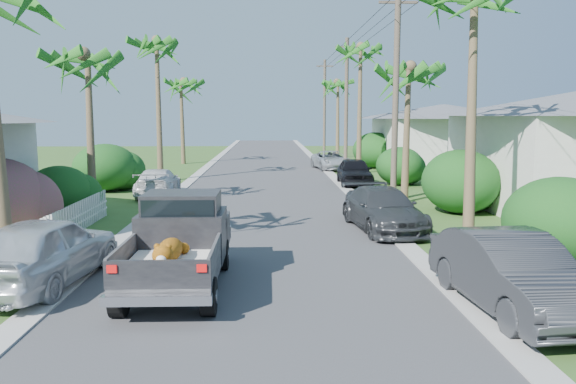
{
  "coord_description": "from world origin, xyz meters",
  "views": [
    {
      "loc": [
        0.27,
        -10.6,
        3.82
      ],
      "look_at": [
        0.88,
        7.06,
        1.4
      ],
      "focal_mm": 35.0,
      "sensor_mm": 36.0,
      "label": 1
    }
  ],
  "objects_px": {
    "palm_l_c": "(157,42)",
    "house_right_far": "(443,139)",
    "parked_car_ln": "(44,251)",
    "parked_car_lf": "(158,183)",
    "parked_car_rd": "(331,160)",
    "parked_car_rf": "(355,172)",
    "palm_l_b": "(87,55)",
    "parked_car_rn": "(511,273)",
    "parked_car_rm": "(383,210)",
    "palm_r_b": "(409,68)",
    "utility_pole_b": "(396,96)",
    "palm_r_d": "(338,82)",
    "utility_pole_c": "(346,104)",
    "palm_l_d": "(181,81)",
    "pickup_truck": "(181,239)",
    "palm_r_c": "(361,48)",
    "utility_pole_d": "(325,107)"
  },
  "relations": [
    {
      "from": "palm_l_b",
      "to": "palm_r_c",
      "type": "bearing_deg",
      "value": 47.12
    },
    {
      "from": "palm_r_c",
      "to": "utility_pole_d",
      "type": "distance_m",
      "value": 17.37
    },
    {
      "from": "parked_car_rd",
      "to": "palm_r_d",
      "type": "xyz_separation_m",
      "value": [
        1.79,
        11.09,
        6.09
      ]
    },
    {
      "from": "parked_car_ln",
      "to": "utility_pole_c",
      "type": "distance_m",
      "value": 28.37
    },
    {
      "from": "utility_pole_b",
      "to": "utility_pole_c",
      "type": "xyz_separation_m",
      "value": [
        0.0,
        15.0,
        0.0
      ]
    },
    {
      "from": "parked_car_ln",
      "to": "palm_l_c",
      "type": "xyz_separation_m",
      "value": [
        -1.21,
        20.12,
        7.11
      ]
    },
    {
      "from": "parked_car_rf",
      "to": "palm_l_b",
      "type": "xyz_separation_m",
      "value": [
        -11.8,
        -7.97,
        5.41
      ]
    },
    {
      "from": "pickup_truck",
      "to": "house_right_far",
      "type": "relative_size",
      "value": 0.57
    },
    {
      "from": "pickup_truck",
      "to": "utility_pole_d",
      "type": "relative_size",
      "value": 0.57
    },
    {
      "from": "parked_car_rm",
      "to": "utility_pole_b",
      "type": "height_order",
      "value": "utility_pole_b"
    },
    {
      "from": "parked_car_rd",
      "to": "house_right_far",
      "type": "distance_m",
      "value": 8.49
    },
    {
      "from": "parked_car_rf",
      "to": "palm_l_d",
      "type": "bearing_deg",
      "value": 131.39
    },
    {
      "from": "parked_car_ln",
      "to": "palm_l_b",
      "type": "distance_m",
      "value": 11.62
    },
    {
      "from": "parked_car_rm",
      "to": "palm_l_d",
      "type": "distance_m",
      "value": 28.87
    },
    {
      "from": "palm_l_b",
      "to": "parked_car_rd",
      "type": "bearing_deg",
      "value": 55.76
    },
    {
      "from": "parked_car_rm",
      "to": "parked_car_rd",
      "type": "bearing_deg",
      "value": 81.6
    },
    {
      "from": "parked_car_rd",
      "to": "palm_l_c",
      "type": "relative_size",
      "value": 0.51
    },
    {
      "from": "parked_car_rd",
      "to": "palm_r_c",
      "type": "xyz_separation_m",
      "value": [
        1.49,
        -2.91,
        7.46
      ]
    },
    {
      "from": "house_right_far",
      "to": "parked_car_lf",
      "type": "bearing_deg",
      "value": -142.3
    },
    {
      "from": "parked_car_rn",
      "to": "parked_car_rm",
      "type": "xyz_separation_m",
      "value": [
        -0.91,
        7.88,
        -0.07
      ]
    },
    {
      "from": "palm_r_b",
      "to": "utility_pole_b",
      "type": "distance_m",
      "value": 2.61
    },
    {
      "from": "pickup_truck",
      "to": "parked_car_rf",
      "type": "distance_m",
      "value": 19.19
    },
    {
      "from": "parked_car_ln",
      "to": "parked_car_lf",
      "type": "distance_m",
      "value": 14.21
    },
    {
      "from": "pickup_truck",
      "to": "parked_car_ln",
      "type": "relative_size",
      "value": 1.09
    },
    {
      "from": "parked_car_rn",
      "to": "pickup_truck",
      "type": "bearing_deg",
      "value": 157.26
    },
    {
      "from": "pickup_truck",
      "to": "parked_car_lf",
      "type": "distance_m",
      "value": 14.46
    },
    {
      "from": "pickup_truck",
      "to": "utility_pole_d",
      "type": "bearing_deg",
      "value": 79.85
    },
    {
      "from": "parked_car_ln",
      "to": "palm_r_d",
      "type": "distance_m",
      "value": 40.2
    },
    {
      "from": "utility_pole_d",
      "to": "palm_l_d",
      "type": "bearing_deg",
      "value": -143.36
    },
    {
      "from": "parked_car_rn",
      "to": "palm_r_d",
      "type": "bearing_deg",
      "value": 82.68
    },
    {
      "from": "pickup_truck",
      "to": "palm_l_d",
      "type": "height_order",
      "value": "palm_l_d"
    },
    {
      "from": "parked_car_rf",
      "to": "palm_l_c",
      "type": "xyz_separation_m",
      "value": [
        -11.0,
        2.03,
        7.18
      ]
    },
    {
      "from": "palm_l_d",
      "to": "house_right_far",
      "type": "bearing_deg",
      "value": -11.59
    },
    {
      "from": "pickup_truck",
      "to": "palm_l_b",
      "type": "xyz_separation_m",
      "value": [
        -5.06,
        9.99,
        5.14
      ]
    },
    {
      "from": "palm_l_c",
      "to": "house_right_far",
      "type": "relative_size",
      "value": 1.02
    },
    {
      "from": "parked_car_lf",
      "to": "palm_r_b",
      "type": "xyz_separation_m",
      "value": [
        11.6,
        -1.09,
        5.31
      ]
    },
    {
      "from": "parked_car_lf",
      "to": "parked_car_rd",
      "type": "bearing_deg",
      "value": -129.91
    },
    {
      "from": "palm_r_c",
      "to": "palm_r_b",
      "type": "bearing_deg",
      "value": -87.92
    },
    {
      "from": "palm_r_d",
      "to": "utility_pole_d",
      "type": "height_order",
      "value": "utility_pole_d"
    },
    {
      "from": "parked_car_rn",
      "to": "parked_car_ln",
      "type": "xyz_separation_m",
      "value": [
        -9.79,
        2.0,
        0.04
      ]
    },
    {
      "from": "parked_car_rn",
      "to": "utility_pole_c",
      "type": "height_order",
      "value": "utility_pole_c"
    },
    {
      "from": "parked_car_ln",
      "to": "palm_l_c",
      "type": "distance_m",
      "value": 21.37
    },
    {
      "from": "parked_car_rd",
      "to": "pickup_truck",
      "type": "bearing_deg",
      "value": -111.38
    },
    {
      "from": "parked_car_lf",
      "to": "palm_r_c",
      "type": "height_order",
      "value": "palm_r_c"
    },
    {
      "from": "parked_car_rf",
      "to": "palm_l_b",
      "type": "bearing_deg",
      "value": -143.91
    },
    {
      "from": "palm_r_d",
      "to": "utility_pole_c",
      "type": "relative_size",
      "value": 0.89
    },
    {
      "from": "parked_car_rf",
      "to": "parked_car_lf",
      "type": "bearing_deg",
      "value": -156.73
    },
    {
      "from": "parked_car_rd",
      "to": "palm_l_d",
      "type": "height_order",
      "value": "palm_l_d"
    },
    {
      "from": "palm_l_c",
      "to": "house_right_far",
      "type": "distance_m",
      "value": 21.41
    },
    {
      "from": "parked_car_rm",
      "to": "parked_car_lf",
      "type": "distance_m",
      "value": 12.33
    }
  ]
}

